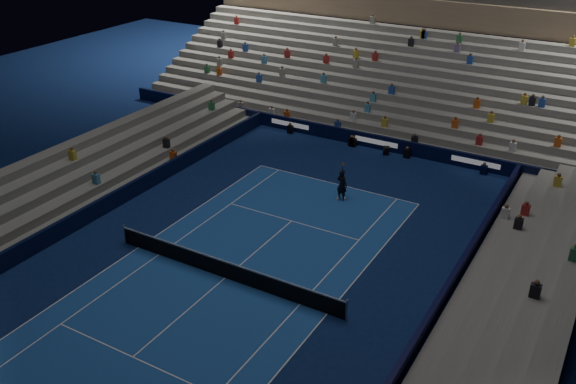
% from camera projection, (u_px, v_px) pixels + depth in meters
% --- Properties ---
extents(ground, '(90.00, 90.00, 0.00)m').
position_uv_depth(ground, '(225.00, 278.00, 29.93)').
color(ground, '#0C1C4B').
rests_on(ground, ground).
extents(court_surface, '(10.97, 23.77, 0.01)m').
position_uv_depth(court_surface, '(225.00, 278.00, 29.92)').
color(court_surface, '#1C4B9C').
rests_on(court_surface, ground).
extents(sponsor_barrier_far, '(44.00, 0.25, 1.00)m').
position_uv_depth(sponsor_barrier_far, '(377.00, 142.00, 43.98)').
color(sponsor_barrier_far, black).
rests_on(sponsor_barrier_far, ground).
extents(sponsor_barrier_east, '(0.25, 37.00, 1.00)m').
position_uv_depth(sponsor_barrier_east, '(420.00, 336.00, 25.36)').
color(sponsor_barrier_east, '#080933').
rests_on(sponsor_barrier_east, ground).
extents(sponsor_barrier_west, '(0.25, 37.00, 1.00)m').
position_uv_depth(sponsor_barrier_west, '(79.00, 219.00, 34.04)').
color(sponsor_barrier_west, black).
rests_on(sponsor_barrier_west, ground).
extents(grandstand_main, '(44.00, 15.20, 11.20)m').
position_uv_depth(grandstand_main, '(425.00, 70.00, 49.94)').
color(grandstand_main, slate).
rests_on(grandstand_main, ground).
extents(grandstand_east, '(5.00, 37.00, 2.50)m').
position_uv_depth(grandstand_east, '(509.00, 358.00, 23.62)').
color(grandstand_east, slate).
rests_on(grandstand_east, ground).
extents(grandstand_west, '(5.00, 37.00, 2.50)m').
position_uv_depth(grandstand_west, '(35.00, 198.00, 35.41)').
color(grandstand_west, slate).
rests_on(grandstand_west, ground).
extents(tennis_net, '(12.90, 0.10, 1.10)m').
position_uv_depth(tennis_net, '(225.00, 269.00, 29.70)').
color(tennis_net, '#B2B2B7').
rests_on(tennis_net, ground).
extents(tennis_player, '(0.77, 0.57, 1.91)m').
position_uv_depth(tennis_player, '(342.00, 185.00, 36.81)').
color(tennis_player, black).
rests_on(tennis_player, ground).
extents(broadcast_camera, '(0.54, 0.90, 0.53)m').
position_uv_depth(broadcast_camera, '(386.00, 151.00, 43.16)').
color(broadcast_camera, black).
rests_on(broadcast_camera, ground).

